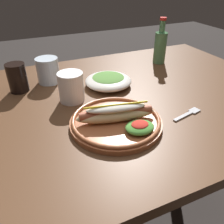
# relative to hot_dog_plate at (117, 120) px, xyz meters

# --- Properties ---
(ground_plane) EXTENTS (8.00, 8.00, 0.00)m
(ground_plane) POSITION_rel_hot_dog_plate_xyz_m (0.04, 0.17, -0.76)
(ground_plane) COLOR #2D2826
(dining_table) EXTENTS (1.47, 0.93, 0.74)m
(dining_table) POSITION_rel_hot_dog_plate_xyz_m (0.04, 0.17, -0.11)
(dining_table) COLOR #51331E
(dining_table) RESTS_ON ground_plane
(hot_dog_plate) EXTENTS (0.29, 0.29, 0.08)m
(hot_dog_plate) POSITION_rel_hot_dog_plate_xyz_m (0.00, 0.00, 0.00)
(hot_dog_plate) COLOR #9E5633
(hot_dog_plate) RESTS_ON dining_table
(fork) EXTENTS (0.12, 0.05, 0.00)m
(fork) POSITION_rel_hot_dog_plate_xyz_m (0.25, -0.04, -0.02)
(fork) COLOR silver
(fork) RESTS_ON dining_table
(soda_cup) EXTENTS (0.07, 0.07, 0.11)m
(soda_cup) POSITION_rel_hot_dog_plate_xyz_m (-0.25, 0.37, 0.03)
(soda_cup) COLOR black
(soda_cup) RESTS_ON dining_table
(water_cup) EXTENTS (0.09, 0.09, 0.10)m
(water_cup) POSITION_rel_hot_dog_plate_xyz_m (-0.13, 0.41, 0.03)
(water_cup) COLOR silver
(water_cup) RESTS_ON dining_table
(extra_cup) EXTENTS (0.09, 0.09, 0.11)m
(extra_cup) POSITION_rel_hot_dog_plate_xyz_m (-0.08, 0.21, 0.03)
(extra_cup) COLOR white
(extra_cup) RESTS_ON dining_table
(glass_bottle) EXTENTS (0.06, 0.06, 0.22)m
(glass_bottle) POSITION_rel_hot_dog_plate_xyz_m (0.43, 0.42, 0.06)
(glass_bottle) COLOR #4C7F51
(glass_bottle) RESTS_ON dining_table
(side_bowl) EXTENTS (0.19, 0.19, 0.05)m
(side_bowl) POSITION_rel_hot_dog_plate_xyz_m (0.09, 0.27, 0.00)
(side_bowl) COLOR silver
(side_bowl) RESTS_ON dining_table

